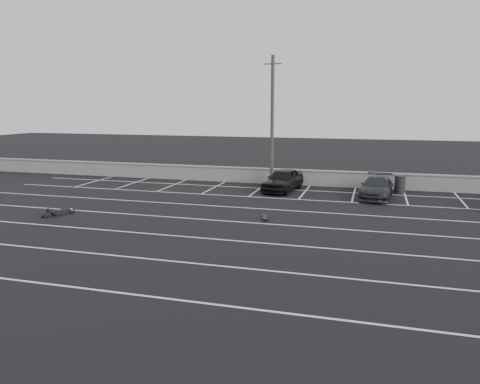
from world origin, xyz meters
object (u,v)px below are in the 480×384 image
(person, at_px, (63,210))
(skateboard, at_px, (265,217))
(trash_bin, at_px, (400,184))
(car_right, at_px, (377,187))
(utility_pole, at_px, (272,121))
(car_left, at_px, (283,180))

(person, xyz_separation_m, skateboard, (9.97, 1.74, -0.13))
(trash_bin, bearing_deg, car_right, -124.60)
(skateboard, bearing_deg, utility_pole, 86.22)
(car_right, height_order, person, car_right)
(car_left, relative_size, utility_pole, 0.49)
(car_right, distance_m, person, 17.41)
(car_left, xyz_separation_m, person, (-9.38, -9.31, -0.50))
(utility_pole, height_order, trash_bin, utility_pole)
(car_right, xyz_separation_m, skateboard, (-5.12, -6.93, -0.55))
(car_left, bearing_deg, person, -125.71)
(car_left, distance_m, car_right, 5.75)
(car_right, bearing_deg, car_left, 178.76)
(car_right, bearing_deg, trash_bin, 60.61)
(trash_bin, bearing_deg, skateboard, -126.08)
(car_right, relative_size, trash_bin, 4.03)
(person, height_order, skateboard, person)
(car_left, xyz_separation_m, trash_bin, (7.09, 1.35, -0.17))
(car_right, height_order, trash_bin, car_right)
(car_left, height_order, trash_bin, car_left)
(utility_pole, xyz_separation_m, person, (-8.26, -11.06, -4.12))
(utility_pole, xyz_separation_m, trash_bin, (8.21, -0.39, -3.79))
(car_left, distance_m, utility_pole, 4.18)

